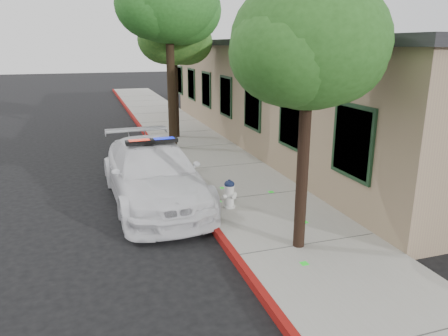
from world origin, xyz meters
TOP-DOWN VIEW (x-y plane):
  - ground at (0.00, 0.00)m, footprint 120.00×120.00m
  - sidewalk at (1.60, 3.00)m, footprint 3.20×60.00m
  - red_curb at (0.06, 3.00)m, footprint 0.14×60.00m
  - clapboard_building at (6.69, 9.00)m, footprint 7.30×20.89m
  - police_car at (-0.90, 3.76)m, footprint 2.45×5.58m
  - fire_hydrant at (0.74, 2.40)m, footprint 0.41×0.36m
  - street_tree_near at (1.40, -0.01)m, footprint 3.03×2.79m
  - street_tree_mid at (0.72, 9.12)m, footprint 3.94×3.68m
  - street_tree_far at (1.29, 11.06)m, footprint 3.16×2.92m

SIDE VIEW (x-z plane):
  - ground at x=0.00m, z-range 0.00..0.00m
  - sidewalk at x=1.60m, z-range 0.00..0.15m
  - red_curb at x=0.06m, z-range 0.00..0.16m
  - fire_hydrant at x=0.74m, z-range 0.15..0.87m
  - police_car at x=-0.90m, z-range -0.06..1.66m
  - clapboard_building at x=6.69m, z-range 0.01..4.25m
  - street_tree_near at x=1.40m, z-range 1.41..6.53m
  - street_tree_far at x=1.29m, z-range 1.54..7.06m
  - street_tree_mid at x=0.72m, z-range 1.93..8.96m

